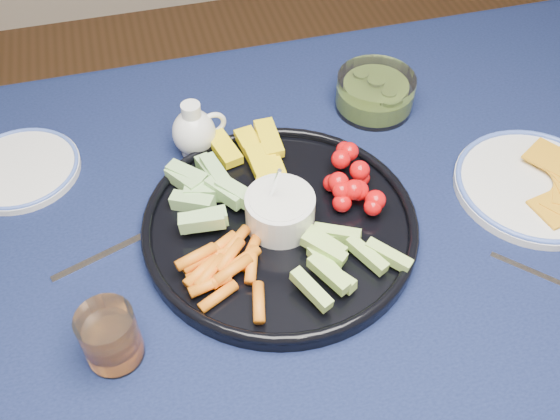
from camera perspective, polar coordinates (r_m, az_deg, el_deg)
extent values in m
cylinder|color=#452A17|center=(1.73, 23.07, 4.10)|extent=(0.07, 0.07, 0.70)
cube|color=#452A17|center=(0.92, 5.63, -4.93)|extent=(1.60, 1.00, 0.04)
cube|color=black|center=(0.90, 5.74, -4.06)|extent=(1.66, 1.06, 0.01)
cube|color=black|center=(1.36, -2.08, 9.43)|extent=(1.66, 0.01, 0.30)
cylinder|color=black|center=(0.92, 0.00, -1.57)|extent=(0.40, 0.40, 0.02)
torus|color=black|center=(0.91, 0.00, -1.03)|extent=(0.40, 0.40, 0.02)
cylinder|color=silver|center=(0.89, 0.00, -0.10)|extent=(0.10, 0.10, 0.05)
cylinder|color=silver|center=(0.87, 0.00, 0.86)|extent=(0.09, 0.09, 0.01)
cylinder|color=silver|center=(1.05, -7.66, 5.52)|extent=(0.05, 0.05, 0.01)
ellipsoid|color=silver|center=(1.02, -7.86, 7.00)|extent=(0.07, 0.07, 0.08)
cylinder|color=silver|center=(0.99, -8.12, 8.80)|extent=(0.03, 0.03, 0.03)
torus|color=silver|center=(1.02, -6.13, 7.86)|extent=(0.04, 0.01, 0.04)
torus|color=#435FBD|center=(1.00, -8.03, 8.18)|extent=(0.04, 0.04, 0.00)
cylinder|color=white|center=(1.12, 8.68, 10.57)|extent=(0.14, 0.14, 0.06)
cylinder|color=#5B7722|center=(1.13, 8.62, 10.12)|extent=(0.11, 0.11, 0.03)
cylinder|color=silver|center=(1.05, 22.18, 2.01)|extent=(0.25, 0.25, 0.01)
torus|color=#435FBD|center=(1.05, 22.30, 2.31)|extent=(0.24, 0.24, 0.01)
cylinder|color=white|center=(0.80, -15.26, -11.12)|extent=(0.07, 0.07, 0.08)
cylinder|color=orange|center=(0.82, -14.99, -11.78)|extent=(0.06, 0.06, 0.05)
cube|color=white|center=(0.93, -15.80, -4.01)|extent=(0.15, 0.06, 0.00)
cube|color=white|center=(0.94, -10.96, -1.67)|extent=(0.04, 0.04, 0.00)
cube|color=white|center=(0.94, 22.24, -5.37)|extent=(0.09, 0.10, 0.00)
cylinder|color=silver|center=(1.08, -22.61, 3.42)|extent=(0.19, 0.19, 0.01)
torus|color=#435FBD|center=(1.08, -22.71, 3.67)|extent=(0.18, 0.18, 0.01)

